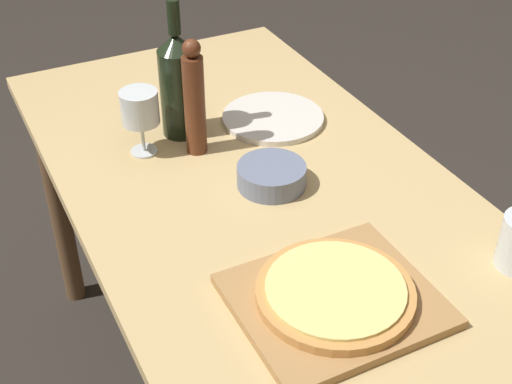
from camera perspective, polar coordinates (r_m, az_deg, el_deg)
dining_table at (r=1.52m, az=1.28°, el=-3.49°), size 0.77×1.59×0.77m
cutting_board at (r=1.23m, az=6.29°, el=-8.63°), size 0.33×0.29×0.02m
pizza at (r=1.21m, az=6.36°, el=-7.94°), size 0.27×0.27×0.02m
wine_bottle at (r=1.62m, az=-6.24°, el=8.65°), size 0.09×0.09×0.32m
pepper_mill at (r=1.55m, az=-4.96°, el=7.36°), size 0.05×0.05×0.27m
wine_glass at (r=1.57m, az=-9.28°, el=6.56°), size 0.08×0.08×0.15m
small_bowl at (r=1.48m, az=1.25°, el=1.32°), size 0.14×0.14×0.05m
dinner_plate at (r=1.72m, az=1.37°, el=5.95°), size 0.24×0.24×0.01m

